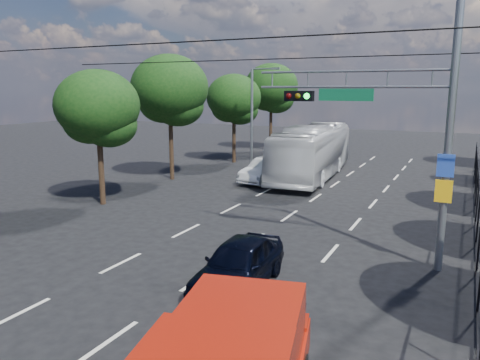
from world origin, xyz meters
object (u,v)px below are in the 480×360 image
Objects in this scene: white_bus at (313,151)px; white_van at (266,170)px; signal_mast at (409,104)px; navy_hatchback at (239,263)px.

white_bus is 2.70× the size of white_van.
signal_mast is 2.27× the size of navy_hatchback.
signal_mast is 2.12× the size of white_van.
navy_hatchback is (-3.94, -3.95, -4.53)m from signal_mast.
navy_hatchback is at bearing -83.71° from white_bus.
white_van is (-9.32, 10.82, -4.50)m from signal_mast.
white_bus is (-3.35, 17.65, 0.97)m from navy_hatchback.
navy_hatchback is 15.72m from white_van.
white_bus reaches higher than navy_hatchback.
navy_hatchback is at bearing -134.87° from signal_mast.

